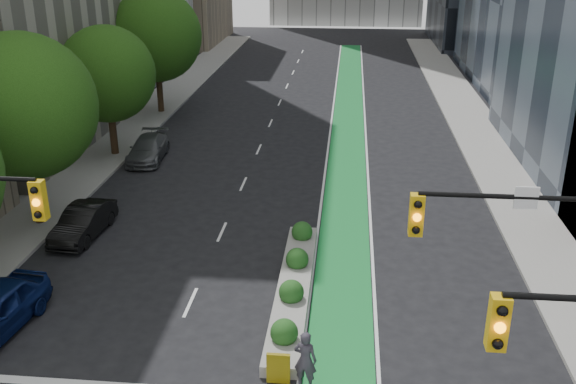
% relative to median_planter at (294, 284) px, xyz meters
% --- Properties ---
extents(sidewalk_left, '(3.60, 90.00, 0.15)m').
position_rel_median_planter_xyz_m(sidewalk_left, '(-13.00, 17.96, -0.30)').
color(sidewalk_left, gray).
rests_on(sidewalk_left, ground).
extents(sidewalk_right, '(3.60, 90.00, 0.15)m').
position_rel_median_planter_xyz_m(sidewalk_right, '(10.60, 17.96, -0.30)').
color(sidewalk_right, gray).
rests_on(sidewalk_right, ground).
extents(bike_lane_paint, '(2.20, 70.00, 0.01)m').
position_rel_median_planter_xyz_m(bike_lane_paint, '(1.80, 22.96, -0.37)').
color(bike_lane_paint, '#167C32').
rests_on(bike_lane_paint, ground).
extents(tree_mid, '(6.40, 6.40, 8.78)m').
position_rel_median_planter_xyz_m(tree_mid, '(-12.20, 4.96, 5.20)').
color(tree_mid, black).
rests_on(tree_mid, ground).
extents(tree_midfar, '(5.60, 5.60, 7.76)m').
position_rel_median_planter_xyz_m(tree_midfar, '(-12.20, 14.96, 4.57)').
color(tree_midfar, black).
rests_on(tree_midfar, ground).
extents(tree_far, '(6.60, 6.60, 9.00)m').
position_rel_median_planter_xyz_m(tree_far, '(-12.20, 24.96, 5.32)').
color(tree_far, black).
rests_on(tree_far, ground).
extents(median_planter, '(1.20, 10.26, 1.10)m').
position_rel_median_planter_xyz_m(median_planter, '(0.00, 0.00, 0.00)').
color(median_planter, gray).
rests_on(median_planter, ground).
extents(cyclist, '(0.78, 0.59, 1.90)m').
position_rel_median_planter_xyz_m(cyclist, '(0.80, -5.29, 0.58)').
color(cyclist, '#35313B').
rests_on(cyclist, ground).
extents(parked_car_left_mid, '(1.73, 4.27, 1.38)m').
position_rel_median_planter_xyz_m(parked_car_left_mid, '(-9.68, 3.95, 0.32)').
color(parked_car_left_mid, black).
rests_on(parked_car_left_mid, ground).
extents(parked_car_left_far, '(2.25, 4.81, 1.36)m').
position_rel_median_planter_xyz_m(parked_car_left_far, '(-9.95, 14.41, 0.31)').
color(parked_car_left_far, '#505254').
rests_on(parked_car_left_far, ground).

